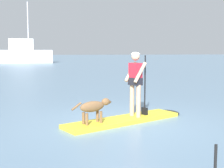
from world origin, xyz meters
The scene contains 5 objects.
ground_plane centered at (0.00, 0.00, 0.00)m, with size 400.00×400.00×0.00m, color slate.
paddleboard centered at (0.22, 0.07, 0.05)m, with size 3.69×1.88×0.10m.
person_paddler centered at (0.39, 0.13, 1.10)m, with size 0.67×0.58×1.72m.
dog centered at (-0.88, -0.30, 0.50)m, with size 1.10×0.45×0.58m.
moored_boat_far_starboard centered at (-1.09, 46.54, 1.57)m, with size 9.30×4.40×10.37m.
Camera 1 is at (-2.64, -7.22, 1.82)m, focal length 47.92 mm.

